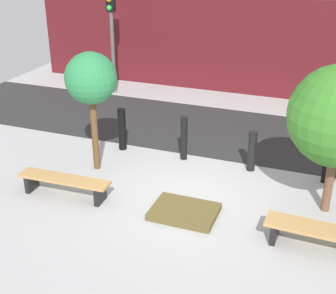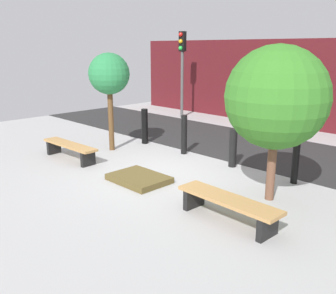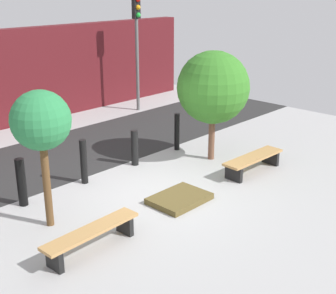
# 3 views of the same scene
# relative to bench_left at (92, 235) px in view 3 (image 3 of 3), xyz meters

# --- Properties ---
(ground_plane) EXTENTS (18.00, 18.00, 0.00)m
(ground_plane) POSITION_rel_bench_left_xyz_m (2.53, 0.84, -0.31)
(ground_plane) COLOR #A6A6A6
(road_strip) EXTENTS (18.00, 3.49, 0.01)m
(road_strip) POSITION_rel_bench_left_xyz_m (2.53, 4.51, -0.31)
(road_strip) COLOR #2A2A2A
(road_strip) RESTS_ON ground
(bench_left) EXTENTS (1.97, 0.45, 0.42)m
(bench_left) POSITION_rel_bench_left_xyz_m (0.00, 0.00, 0.00)
(bench_left) COLOR black
(bench_left) RESTS_ON ground
(bench_right) EXTENTS (1.93, 0.54, 0.42)m
(bench_right) POSITION_rel_bench_left_xyz_m (5.06, -0.00, -0.00)
(bench_right) COLOR black
(bench_right) RESTS_ON ground
(planter_bed) EXTENTS (1.25, 0.93, 0.13)m
(planter_bed) POSITION_rel_bench_left_xyz_m (2.53, 0.20, -0.25)
(planter_bed) COLOR brown
(planter_bed) RESTS_ON ground
(tree_behind_left_bench) EXTENTS (1.12, 1.12, 2.71)m
(tree_behind_left_bench) POSITION_rel_bench_left_xyz_m (0.00, 1.34, 1.80)
(tree_behind_left_bench) COLOR brown
(tree_behind_left_bench) RESTS_ON ground
(tree_behind_right_bench) EXTENTS (1.89, 1.89, 2.91)m
(tree_behind_right_bench) POSITION_rel_bench_left_xyz_m (5.06, 1.34, 1.65)
(tree_behind_right_bench) COLOR brown
(tree_behind_right_bench) RESTS_ON ground
(bollard_far_left) EXTENTS (0.20, 0.20, 1.06)m
(bollard_far_left) POSITION_rel_bench_left_xyz_m (0.09, 2.52, 0.22)
(bollard_far_left) COLOR black
(bollard_far_left) RESTS_ON ground
(bollard_left) EXTENTS (0.16, 0.16, 1.08)m
(bollard_left) POSITION_rel_bench_left_xyz_m (1.72, 2.52, 0.23)
(bollard_left) COLOR black
(bollard_left) RESTS_ON ground
(bollard_center) EXTENTS (0.19, 0.19, 0.95)m
(bollard_center) POSITION_rel_bench_left_xyz_m (3.34, 2.52, 0.16)
(bollard_center) COLOR black
(bollard_center) RESTS_ON ground
(bollard_right) EXTENTS (0.15, 0.15, 1.06)m
(bollard_right) POSITION_rel_bench_left_xyz_m (4.97, 2.52, 0.22)
(bollard_right) COLOR black
(bollard_right) RESTS_ON ground
(traffic_light_mid_west) EXTENTS (0.28, 0.27, 4.10)m
(traffic_light_mid_west) POSITION_rel_bench_left_xyz_m (7.22, 6.54, 2.49)
(traffic_light_mid_west) COLOR #5D5D5D
(traffic_light_mid_west) RESTS_ON ground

